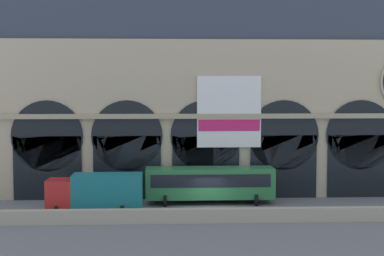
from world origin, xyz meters
name	(u,v)px	position (x,y,z in m)	size (l,w,h in m)	color
ground_plane	(210,210)	(0.00, 0.00, 0.00)	(200.00, 200.00, 0.00)	slate
quay_parapet_wall	(215,216)	(0.00, -4.35, 0.53)	(90.00, 0.70, 1.05)	#B2A891
station_building	(204,97)	(0.04, 7.47, 9.15)	(43.67, 5.33, 18.92)	#BCAD8C
box_truck_midwest	(96,192)	(-9.14, -0.62, 1.70)	(7.50, 2.91, 3.12)	red
bus_center	(210,183)	(0.19, 2.71, 1.78)	(11.00, 3.25, 3.10)	#2D7A42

